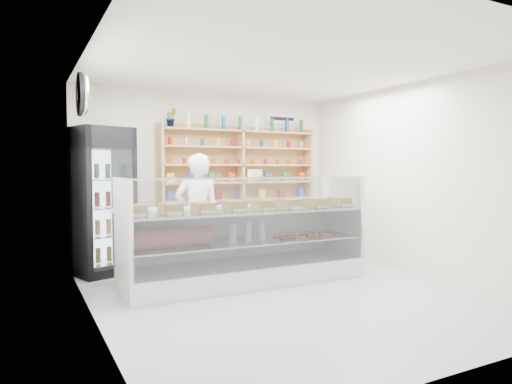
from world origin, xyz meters
TOP-DOWN VIEW (x-y plane):
  - room at (0.00, 0.00)m, footprint 5.00×5.00m
  - display_counter at (-0.20, 0.71)m, footprint 3.30×0.99m
  - shop_worker at (-0.64, 1.40)m, footprint 0.71×0.53m
  - drinks_cooler at (-1.85, 2.14)m, footprint 0.96×0.95m
  - wall_shelving at (0.50, 2.34)m, footprint 2.84×0.28m
  - potted_plant at (-0.72, 2.34)m, footprint 0.19×0.16m
  - security_mirror at (-2.17, 1.20)m, footprint 0.15×0.50m
  - wall_sign at (1.40, 2.47)m, footprint 0.62×0.03m

SIDE VIEW (x-z plane):
  - display_counter at x=-0.20m, z-range -0.33..1.10m
  - shop_worker at x=-0.64m, z-range 0.00..1.76m
  - drinks_cooler at x=-1.85m, z-range 0.00..2.14m
  - room at x=0.00m, z-range -1.10..3.90m
  - wall_shelving at x=0.50m, z-range 0.93..2.26m
  - potted_plant at x=-0.72m, z-range 2.20..2.50m
  - security_mirror at x=-2.17m, z-range 2.20..2.70m
  - wall_sign at x=1.40m, z-range 2.35..2.55m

